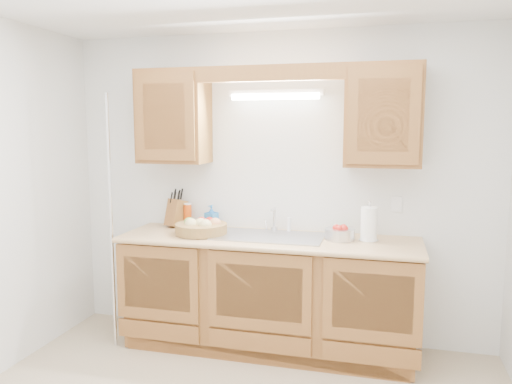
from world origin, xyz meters
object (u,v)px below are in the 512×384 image
(fruit_basket, at_px, (201,227))
(apple_bowl, at_px, (340,233))
(paper_towel, at_px, (369,225))
(knife_block, at_px, (176,213))

(fruit_basket, relative_size, apple_bowl, 1.93)
(apple_bowl, bearing_deg, fruit_basket, -176.01)
(paper_towel, relative_size, apple_bowl, 1.12)
(fruit_basket, xyz_separation_m, paper_towel, (1.29, 0.08, 0.07))
(paper_towel, distance_m, apple_bowl, 0.22)
(fruit_basket, distance_m, paper_towel, 1.30)
(knife_block, xyz_separation_m, paper_towel, (1.61, -0.15, 0.01))
(knife_block, relative_size, apple_bowl, 1.23)
(fruit_basket, bearing_deg, knife_block, 143.43)
(knife_block, bearing_deg, fruit_basket, -15.24)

